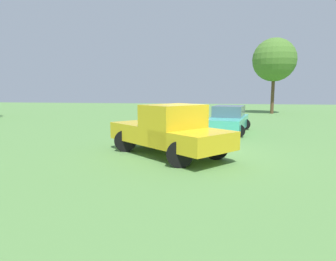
% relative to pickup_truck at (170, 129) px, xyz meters
% --- Properties ---
extents(ground_plane, '(80.00, 80.00, 0.00)m').
position_rel_pickup_truck_xyz_m(ground_plane, '(0.90, 0.71, -0.96)').
color(ground_plane, '#5B8C47').
extents(pickup_truck, '(4.91, 4.62, 1.83)m').
position_rel_pickup_truck_xyz_m(pickup_truck, '(0.00, 0.00, 0.00)').
color(pickup_truck, black).
rests_on(pickup_truck, ground_plane).
extents(sedan_near, '(2.73, 4.85, 1.47)m').
position_rel_pickup_truck_xyz_m(sedan_near, '(2.32, 6.33, -0.28)').
color(sedan_near, black).
rests_on(sedan_near, ground_plane).
extents(tree_far_center, '(4.19, 4.19, 7.35)m').
position_rel_pickup_truck_xyz_m(tree_far_center, '(7.27, 20.41, 4.28)').
color(tree_far_center, brown).
rests_on(tree_far_center, ground_plane).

